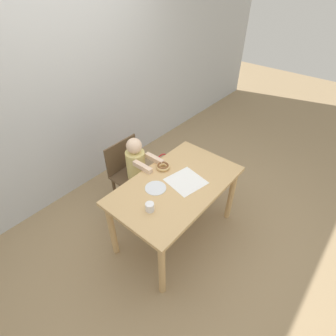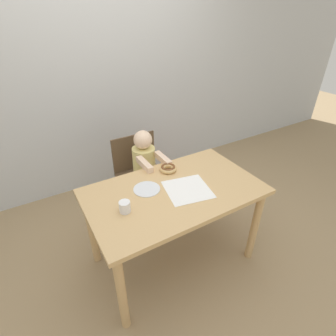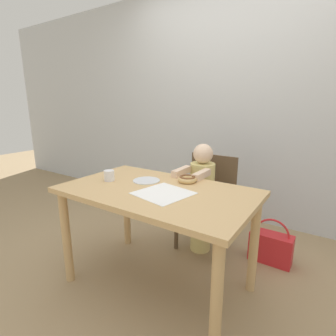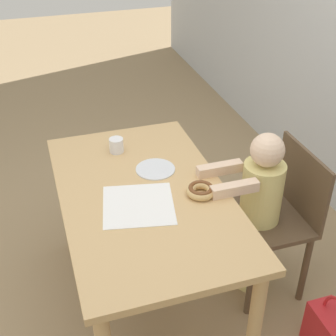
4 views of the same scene
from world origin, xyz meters
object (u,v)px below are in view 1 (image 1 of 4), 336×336
at_px(chair, 131,173).
at_px(child_figure, 137,174).
at_px(handbag, 161,169).
at_px(donut, 163,166).
at_px(cup, 150,207).

distance_m(chair, child_figure, 0.12).
bearing_deg(child_figure, chair, 90.00).
height_order(chair, child_figure, child_figure).
bearing_deg(child_figure, handbag, 15.13).
height_order(chair, handbag, chair).
bearing_deg(child_figure, donut, -81.73).
bearing_deg(chair, donut, -83.71).
distance_m(donut, handbag, 0.94).
relative_size(chair, donut, 6.16).
height_order(child_figure, donut, child_figure).
relative_size(chair, handbag, 2.17).
bearing_deg(chair, cup, -121.03).
bearing_deg(handbag, child_figure, -164.87).
bearing_deg(cup, child_figure, 54.75).
bearing_deg(donut, handbag, 43.68).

